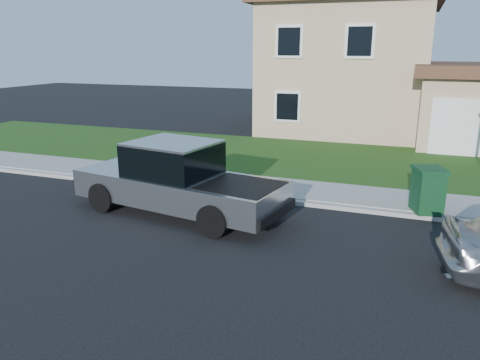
% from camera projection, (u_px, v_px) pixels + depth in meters
% --- Properties ---
extents(ground, '(80.00, 80.00, 0.00)m').
position_uv_depth(ground, '(242.00, 239.00, 10.95)').
color(ground, black).
rests_on(ground, ground).
extents(curb, '(40.00, 0.20, 0.12)m').
position_uv_depth(curb, '(310.00, 204.00, 13.22)').
color(curb, gray).
rests_on(curb, ground).
extents(sidewalk, '(40.00, 2.00, 0.15)m').
position_uv_depth(sidewalk, '(318.00, 193.00, 14.21)').
color(sidewalk, gray).
rests_on(sidewalk, ground).
extents(lawn, '(40.00, 7.00, 0.10)m').
position_uv_depth(lawn, '(340.00, 161.00, 18.28)').
color(lawn, '#1C4112').
rests_on(lawn, ground).
extents(house, '(14.00, 11.30, 6.85)m').
position_uv_depth(house, '(373.00, 71.00, 24.44)').
color(house, tan).
rests_on(house, ground).
extents(pickup_truck, '(6.19, 2.98, 1.95)m').
position_uv_depth(pickup_truck, '(178.00, 180.00, 12.46)').
color(pickup_truck, black).
rests_on(pickup_truck, ground).
extents(woman, '(0.62, 0.50, 1.62)m').
position_uv_depth(woman, '(211.00, 173.00, 13.72)').
color(woman, tan).
rests_on(woman, ground).
extents(trash_bin, '(0.96, 1.03, 1.19)m').
position_uv_depth(trash_bin, '(428.00, 190.00, 12.20)').
color(trash_bin, '#0F381B').
rests_on(trash_bin, sidewalk).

